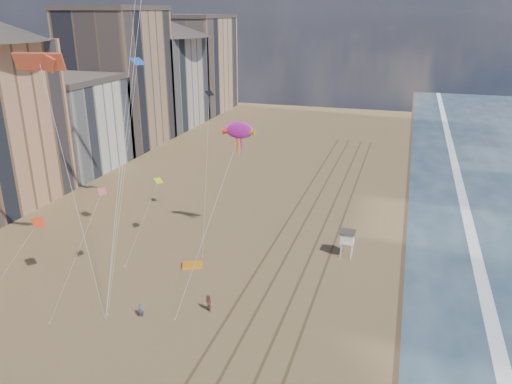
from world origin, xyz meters
TOP-DOWN VIEW (x-y plane):
  - wet_sand at (19.00, 40.00)m, footprint 260.00×260.00m
  - foam at (23.20, 40.00)m, footprint 260.00×260.00m
  - tracks at (2.55, 30.00)m, footprint 7.68×120.00m
  - buildings at (-45.73, 65.59)m, footprint 34.72×131.35m
  - lifeguard_stand at (8.13, 32.31)m, footprint 1.84×1.84m
  - grounded_kite at (-8.67, 24.68)m, footprint 2.71×2.27m
  - show_kite at (-5.10, 31.55)m, footprint 3.89×9.09m
  - kite_flyer_a at (-9.17, 13.78)m, footprint 0.67×0.56m
  - kite_flyer_b at (-3.31, 16.55)m, footprint 1.13×1.07m
  - small_kites at (-15.21, 23.04)m, footprint 14.34×18.60m

SIDE VIEW (x-z plane):
  - wet_sand at x=19.00m, z-range 0.00..0.00m
  - foam at x=23.20m, z-range 0.00..0.00m
  - tracks at x=2.55m, z-range 0.00..0.01m
  - grounded_kite at x=-8.67m, z-range 0.00..0.26m
  - kite_flyer_a at x=-9.17m, z-range 0.00..1.57m
  - kite_flyer_b at x=-3.31m, z-range 0.00..1.83m
  - lifeguard_stand at x=8.13m, z-range 0.90..4.22m
  - buildings at x=-45.73m, z-range -0.95..28.05m
  - small_kites at x=-15.21m, z-range 6.23..22.79m
  - show_kite at x=-5.10m, z-range 3.67..25.91m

